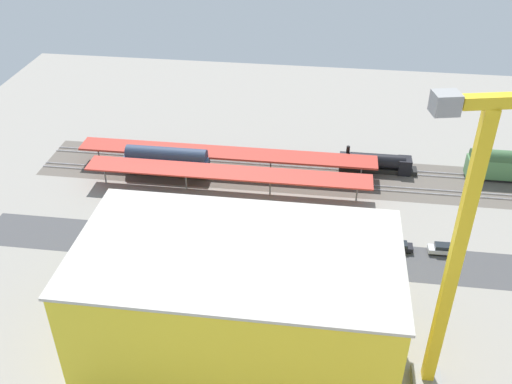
# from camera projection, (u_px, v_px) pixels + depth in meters

# --- Properties ---
(ground_plane) EXTENTS (157.37, 157.37, 0.00)m
(ground_plane) POSITION_uv_depth(u_px,v_px,m) (274.00, 230.00, 100.46)
(ground_plane) COLOR gray
(ground_plane) RESTS_ON ground
(rail_bed) EXTENTS (98.38, 14.77, 0.01)m
(rail_bed) POSITION_uv_depth(u_px,v_px,m) (284.00, 173.00, 116.47)
(rail_bed) COLOR #5B544C
(rail_bed) RESTS_ON ground
(street_asphalt) EXTENTS (98.37, 9.16, 0.01)m
(street_asphalt) POSITION_uv_depth(u_px,v_px,m) (270.00, 252.00, 95.59)
(street_asphalt) COLOR #424244
(street_asphalt) RESTS_ON ground
(track_rails) EXTENTS (98.36, 8.33, 0.12)m
(track_rails) POSITION_uv_depth(u_px,v_px,m) (284.00, 172.00, 116.37)
(track_rails) COLOR #9E9EA8
(track_rails) RESTS_ON ground
(platform_canopy_near) EXTENTS (53.89, 5.35, 4.38)m
(platform_canopy_near) POSITION_uv_depth(u_px,v_px,m) (227.00, 173.00, 108.56)
(platform_canopy_near) COLOR #B73328
(platform_canopy_near) RESTS_ON ground
(platform_canopy_far) EXTENTS (59.60, 5.16, 4.06)m
(platform_canopy_far) POSITION_uv_depth(u_px,v_px,m) (226.00, 153.00, 115.52)
(platform_canopy_far) COLOR #A82D23
(platform_canopy_far) RESTS_ON ground
(locomotive) EXTENTS (15.44, 3.00, 5.19)m
(locomotive) POSITION_uv_depth(u_px,v_px,m) (378.00, 163.00, 116.14)
(locomotive) COLOR black
(locomotive) RESTS_ON ground
(passenger_coach) EXTENTS (16.90, 3.10, 6.32)m
(passenger_coach) POSITION_uv_depth(u_px,v_px,m) (512.00, 165.00, 112.50)
(passenger_coach) COLOR black
(passenger_coach) RESTS_ON ground
(freight_coach_far) EXTENTS (16.70, 3.19, 5.87)m
(freight_coach_far) POSITION_uv_depth(u_px,v_px,m) (167.00, 160.00, 114.62)
(freight_coach_far) COLOR black
(freight_coach_far) RESTS_ON ground
(parked_car_0) EXTENTS (4.52, 1.89, 1.73)m
(parked_car_0) POSITION_uv_depth(u_px,v_px,m) (442.00, 249.00, 94.89)
(parked_car_0) COLOR black
(parked_car_0) RESTS_ON ground
(parked_car_1) EXTENTS (4.45, 1.91, 1.54)m
(parked_car_1) POSITION_uv_depth(u_px,v_px,m) (399.00, 247.00, 95.56)
(parked_car_1) COLOR black
(parked_car_1) RESTS_ON ground
(parked_car_2) EXTENTS (4.73, 1.82, 1.68)m
(parked_car_2) POSITION_uv_depth(u_px,v_px,m) (352.00, 241.00, 96.85)
(parked_car_2) COLOR black
(parked_car_2) RESTS_ON ground
(parked_car_3) EXTENTS (4.38, 1.90, 1.79)m
(parked_car_3) POSITION_uv_depth(u_px,v_px,m) (306.00, 236.00, 97.78)
(parked_car_3) COLOR black
(parked_car_3) RESTS_ON ground
(parked_car_4) EXTENTS (4.45, 1.85, 1.60)m
(parked_car_4) POSITION_uv_depth(u_px,v_px,m) (262.00, 234.00, 98.36)
(parked_car_4) COLOR black
(parked_car_4) RESTS_ON ground
(parked_car_5) EXTENTS (4.39, 1.86, 1.67)m
(parked_car_5) POSITION_uv_depth(u_px,v_px,m) (221.00, 231.00, 99.10)
(parked_car_5) COLOR black
(parked_car_5) RESTS_ON ground
(construction_building) EXTENTS (39.34, 21.57, 16.29)m
(construction_building) POSITION_uv_depth(u_px,v_px,m) (238.00, 302.00, 74.18)
(construction_building) COLOR yellow
(construction_building) RESTS_ON ground
(construction_roof_slab) EXTENTS (39.94, 22.18, 0.40)m
(construction_roof_slab) POSITION_uv_depth(u_px,v_px,m) (237.00, 251.00, 69.61)
(construction_roof_slab) COLOR #B7B2A8
(construction_roof_slab) RESTS_ON construction_building
(tower_crane) EXTENTS (27.50, 7.70, 39.73)m
(tower_crane) POSITION_uv_depth(u_px,v_px,m) (482.00, 233.00, 60.92)
(tower_crane) COLOR gray
(tower_crane) RESTS_ON ground
(box_truck_0) EXTENTS (10.17, 2.44, 3.61)m
(box_truck_0) POSITION_uv_depth(u_px,v_px,m) (248.00, 265.00, 90.14)
(box_truck_0) COLOR black
(box_truck_0) RESTS_ON ground
(box_truck_1) EXTENTS (8.80, 3.27, 3.39)m
(box_truck_1) POSITION_uv_depth(u_px,v_px,m) (296.00, 266.00, 89.96)
(box_truck_1) COLOR black
(box_truck_1) RESTS_ON ground
(box_truck_2) EXTENTS (8.76, 3.04, 3.45)m
(box_truck_2) POSITION_uv_depth(u_px,v_px,m) (185.00, 252.00, 92.81)
(box_truck_2) COLOR black
(box_truck_2) RESTS_ON ground
(street_tree_0) EXTENTS (5.44, 5.44, 8.13)m
(street_tree_0) POSITION_uv_depth(u_px,v_px,m) (119.00, 234.00, 90.62)
(street_tree_0) COLOR brown
(street_tree_0) RESTS_ON ground
(street_tree_1) EXTENTS (4.08, 4.08, 6.51)m
(street_tree_1) POSITION_uv_depth(u_px,v_px,m) (255.00, 252.00, 88.55)
(street_tree_1) COLOR brown
(street_tree_1) RESTS_ON ground
(street_tree_2) EXTENTS (6.22, 6.22, 8.95)m
(street_tree_2) POSITION_uv_depth(u_px,v_px,m) (324.00, 250.00, 86.70)
(street_tree_2) COLOR brown
(street_tree_2) RESTS_ON ground
(traffic_light) EXTENTS (0.50, 0.36, 6.74)m
(traffic_light) POSITION_uv_depth(u_px,v_px,m) (262.00, 247.00, 89.53)
(traffic_light) COLOR #333333
(traffic_light) RESTS_ON ground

